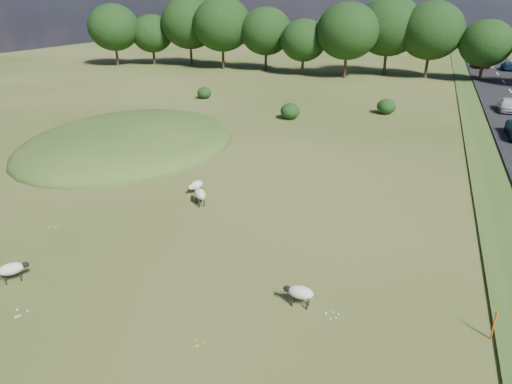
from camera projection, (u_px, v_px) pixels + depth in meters
ground at (299, 134)px, 40.28m from camera, size 160.00×160.00×0.00m
mound at (130, 144)px, 37.28m from camera, size 16.00×20.00×4.00m
treeline at (357, 31)px, 68.63m from camera, size 96.28×14.66×11.70m
shrubs at (301, 104)px, 48.09m from camera, size 23.01×7.96×1.57m
marker_post at (494, 325)px, 15.62m from camera, size 0.06×0.06×1.20m
sheep_0 at (12, 269)px, 18.90m from camera, size 1.06×1.14×0.86m
sheep_2 at (300, 292)px, 17.37m from camera, size 1.19×0.53×0.87m
sheep_3 at (200, 194)px, 26.05m from camera, size 1.20×1.27×0.96m
sheep_4 at (196, 185)px, 27.83m from camera, size 0.73×1.29×0.72m
car_1 at (508, 66)px, 75.08m from camera, size 1.82×4.48×1.30m
car_5 at (508, 105)px, 47.04m from camera, size 1.64×4.07×1.39m
car_6 at (482, 63)px, 77.81m from camera, size 2.39×5.19×1.44m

